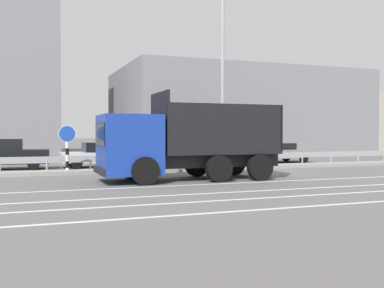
# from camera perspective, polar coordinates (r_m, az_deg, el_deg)

# --- Properties ---
(ground_plane) EXTENTS (320.00, 320.00, 0.00)m
(ground_plane) POSITION_cam_1_polar(r_m,az_deg,el_deg) (21.65, 8.12, -3.66)
(ground_plane) COLOR #605E5B
(lane_strip_0) EXTENTS (68.96, 0.16, 0.01)m
(lane_strip_0) POSITION_cam_1_polar(r_m,az_deg,el_deg) (16.67, 2.05, -5.14)
(lane_strip_0) COLOR silver
(lane_strip_0) RESTS_ON ground_plane
(lane_strip_1) EXTENTS (68.96, 0.16, 0.01)m
(lane_strip_1) POSITION_cam_1_polar(r_m,az_deg,el_deg) (14.57, 5.62, -6.08)
(lane_strip_1) COLOR silver
(lane_strip_1) RESTS_ON ground_plane
(lane_strip_2) EXTENTS (68.96, 0.16, 0.01)m
(lane_strip_2) POSITION_cam_1_polar(r_m,az_deg,el_deg) (13.27, 8.51, -6.82)
(lane_strip_2) COLOR silver
(lane_strip_2) RESTS_ON ground_plane
(lane_strip_3) EXTENTS (68.96, 0.16, 0.01)m
(lane_strip_3) POSITION_cam_1_polar(r_m,az_deg,el_deg) (11.80, 12.67, -7.86)
(lane_strip_3) COLOR silver
(lane_strip_3) RESTS_ON ground_plane
(median_island) EXTENTS (37.93, 1.10, 0.18)m
(median_island) POSITION_cam_1_polar(r_m,az_deg,el_deg) (23.82, 5.25, -2.98)
(median_island) COLOR gray
(median_island) RESTS_ON ground_plane
(median_guardrail) EXTENTS (68.96, 0.09, 0.78)m
(median_guardrail) POSITION_cam_1_polar(r_m,az_deg,el_deg) (24.92, 3.98, -1.68)
(median_guardrail) COLOR #9EA0A5
(median_guardrail) RESTS_ON ground_plane
(dump_truck) EXTENTS (7.43, 2.86, 3.52)m
(dump_truck) POSITION_cam_1_polar(r_m,az_deg,el_deg) (17.92, -3.23, -0.45)
(dump_truck) COLOR #19389E
(dump_truck) RESTS_ON ground_plane
(median_road_sign) EXTENTS (0.79, 0.16, 2.26)m
(median_road_sign) POSITION_cam_1_polar(r_m,az_deg,el_deg) (21.44, -15.56, -0.50)
(median_road_sign) COLOR white
(median_road_sign) RESTS_ON ground_plane
(street_lamp_1) EXTENTS (0.72, 2.17, 9.59)m
(street_lamp_1) POSITION_cam_1_polar(r_m,az_deg,el_deg) (23.70, 4.02, 9.57)
(street_lamp_1) COLOR #ADADB2
(street_lamp_1) RESTS_ON ground_plane
(parked_car_3) EXTENTS (4.14, 1.91, 1.60)m
(parked_car_3) POSITION_cam_1_polar(r_m,az_deg,el_deg) (25.35, -22.39, -1.23)
(parked_car_3) COLOR black
(parked_car_3) RESTS_ON ground_plane
(parked_car_4) EXTENTS (4.06, 2.03, 1.39)m
(parked_car_4) POSITION_cam_1_polar(r_m,az_deg,el_deg) (25.61, -11.92, -1.34)
(parked_car_4) COLOR silver
(parked_car_4) RESTS_ON ground_plane
(parked_car_5) EXTENTS (4.45, 2.09, 1.48)m
(parked_car_5) POSITION_cam_1_polar(r_m,az_deg,el_deg) (27.49, 1.16, -1.01)
(parked_car_5) COLOR navy
(parked_car_5) RESTS_ON ground_plane
(parked_car_6) EXTENTS (4.07, 2.27, 1.26)m
(parked_car_6) POSITION_cam_1_polar(r_m,az_deg,el_deg) (29.67, 11.03, -1.05)
(parked_car_6) COLOR gray
(parked_car_6) RESTS_ON ground_plane
(background_building_1) EXTENTS (20.54, 12.69, 7.28)m
(background_building_1) POSITION_cam_1_polar(r_m,az_deg,el_deg) (40.40, 5.62, 3.82)
(background_building_1) COLOR gray
(background_building_1) RESTS_ON ground_plane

